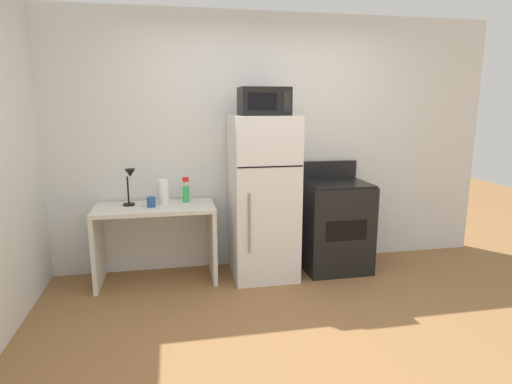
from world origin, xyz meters
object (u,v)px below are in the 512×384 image
microwave (264,101)px  spray_bottle (186,192)px  desk (156,229)px  desk_lamp (130,181)px  oven_range (335,225)px  coffee_mug (151,202)px  refrigerator (263,198)px  paper_towel_roll (163,192)px

microwave → spray_bottle: bearing=166.4°
desk → desk_lamp: 0.52m
desk → oven_range: bearing=-0.9°
desk → spray_bottle: 0.46m
desk → coffee_mug: coffee_mug is taller
desk_lamp → spray_bottle: desk_lamp is taller
spray_bottle → coffee_mug: size_ratio=2.62×
coffee_mug → refrigerator: (1.07, -0.01, -0.00)m
desk → oven_range: 1.81m
desk → paper_towel_roll: 0.37m
desk_lamp → spray_bottle: size_ratio=1.42×
spray_bottle → coffee_mug: spray_bottle is taller
spray_bottle → oven_range: size_ratio=0.23×
desk_lamp → coffee_mug: size_ratio=3.72×
refrigerator → coffee_mug: bearing=179.6°
paper_towel_roll → desk_lamp: bearing=-177.5°
refrigerator → oven_range: 0.84m
coffee_mug → oven_range: (1.84, 0.01, -0.33)m
desk → microwave: bearing=-3.7°
coffee_mug → paper_towel_roll: bearing=44.9°
paper_towel_roll → oven_range: oven_range is taller
paper_towel_roll → oven_range: bearing=-3.2°
paper_towel_roll → microwave: 1.29m
paper_towel_roll → refrigerator: size_ratio=0.15×
desk → oven_range: (1.81, -0.03, -0.05)m
desk → refrigerator: refrigerator is taller
desk_lamp → paper_towel_roll: (0.30, 0.01, -0.12)m
coffee_mug → oven_range: size_ratio=0.09×
desk → paper_towel_roll: (0.08, 0.07, 0.35)m
desk_lamp → oven_range: size_ratio=0.32×
spray_bottle → microwave: microwave is taller
paper_towel_roll → oven_range: size_ratio=0.22×
paper_towel_roll → coffee_mug: size_ratio=2.53×
desk → oven_range: size_ratio=1.02×
desk_lamp → refrigerator: refrigerator is taller
desk → microwave: size_ratio=2.45×
refrigerator → microwave: size_ratio=3.46×
desk_lamp → oven_range: desk_lamp is taller
coffee_mug → refrigerator: size_ratio=0.06×
paper_towel_roll → refrigerator: (0.96, -0.12, -0.07)m
oven_range → spray_bottle: bearing=174.8°
microwave → refrigerator: bearing=90.3°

